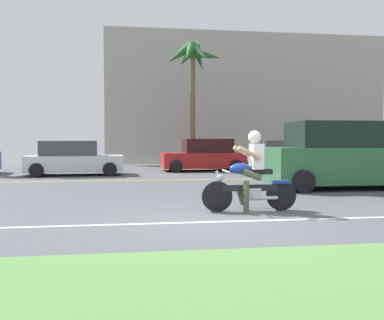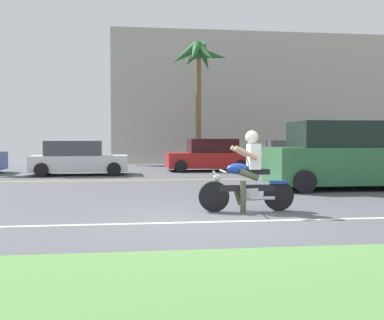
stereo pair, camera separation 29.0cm
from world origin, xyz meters
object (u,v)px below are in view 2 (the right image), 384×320
suv_nearby (347,156)px  parked_car_3 (298,156)px  motorcyclist (248,177)px  parked_car_1 (78,159)px  parked_car_2 (209,156)px  palm_tree_1 (199,61)px

suv_nearby → parked_car_3: 8.16m
motorcyclist → parked_car_1: (-4.66, 10.27, -0.03)m
parked_car_2 → parked_car_3: size_ratio=0.87×
suv_nearby → parked_car_1: bearing=143.6°
parked_car_3 → motorcyclist: bearing=-114.9°
parked_car_1 → palm_tree_1: (5.76, 4.57, 4.95)m
parked_car_3 → palm_tree_1: 7.26m
parked_car_1 → parked_car_3: (10.18, 1.61, 0.01)m
parked_car_2 → parked_car_3: (4.33, -0.17, -0.03)m
motorcyclist → parked_car_1: 11.28m
parked_car_1 → parked_car_3: bearing=9.0°
parked_car_2 → palm_tree_1: (-0.09, 2.78, 4.92)m
parked_car_3 → palm_tree_1: (-4.42, 2.95, 4.95)m
suv_nearby → palm_tree_1: 12.28m
suv_nearby → parked_car_3: size_ratio=1.07×
parked_car_2 → parked_car_3: bearing=-2.3°
parked_car_1 → palm_tree_1: 8.87m
motorcyclist → parked_car_1: bearing=114.4°
palm_tree_1 → suv_nearby: bearing=-75.0°
palm_tree_1 → parked_car_2: bearing=-88.2°
parked_car_2 → palm_tree_1: palm_tree_1 is taller
suv_nearby → palm_tree_1: palm_tree_1 is taller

